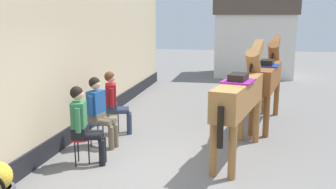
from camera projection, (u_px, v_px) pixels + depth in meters
The scene contains 9 objects.
ground_plane at pixel (199, 122), 9.03m from camera, with size 40.00×40.00×0.00m, color slate.
pub_facade_wall at pixel (71, 65), 7.78m from camera, with size 0.34×14.00×3.40m.
distant_cottage at pixel (254, 34), 15.92m from camera, with size 3.40×2.60×3.50m.
seated_visitor_near at pixel (83, 121), 6.31m from camera, with size 0.61×0.48×1.39m.
seated_visitor_middle at pixel (99, 108), 7.21m from camera, with size 0.61×0.48×1.39m.
seated_visitor_far at pixel (114, 99), 7.99m from camera, with size 0.61×0.49×1.39m.
saddled_horse_near at pixel (241, 94), 6.67m from camera, with size 0.93×2.96×2.06m.
saddled_horse_far at pixel (267, 76), 8.73m from camera, with size 0.83×2.97×2.06m.
spare_stool_white at pixel (224, 95), 10.19m from camera, with size 0.32×0.32×0.46m.
Camera 1 is at (1.02, -5.66, 2.54)m, focal length 39.42 mm.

